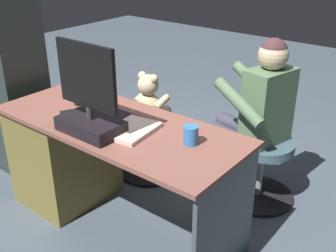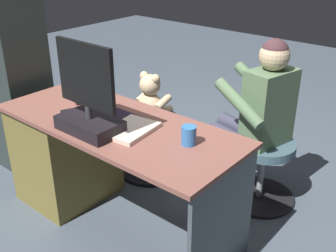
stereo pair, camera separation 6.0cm
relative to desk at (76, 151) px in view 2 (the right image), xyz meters
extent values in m
plane|color=#46515D|center=(-0.41, -0.35, -0.39)|extent=(10.00, 10.00, 0.00)
cube|color=brown|center=(-0.41, 0.00, 0.32)|extent=(1.57, 0.64, 0.03)
cube|color=olive|center=(0.11, 0.00, -0.04)|extent=(0.50, 0.59, 0.70)
cube|color=#41494D|center=(-1.18, 0.00, -0.04)|extent=(0.02, 0.58, 0.70)
cube|color=black|center=(-0.39, 0.17, 0.37)|extent=(0.37, 0.21, 0.08)
cylinder|color=#333338|center=(-0.39, 0.17, 0.45)|extent=(0.04, 0.04, 0.07)
cube|color=black|center=(-0.39, 0.17, 0.66)|extent=(0.42, 0.02, 0.35)
cube|color=black|center=(-0.39, 0.16, 0.66)|extent=(0.38, 0.00, 0.32)
cube|color=black|center=(-0.35, -0.05, 0.35)|extent=(0.42, 0.14, 0.02)
ellipsoid|color=#271F25|center=(-0.03, -0.06, 0.35)|extent=(0.06, 0.10, 0.04)
cylinder|color=#3372BF|center=(-0.91, -0.05, 0.39)|extent=(0.08, 0.08, 0.10)
cube|color=black|center=(-0.10, 0.06, 0.34)|extent=(0.10, 0.15, 0.02)
cube|color=beige|center=(-0.57, 0.03, 0.35)|extent=(0.25, 0.32, 0.02)
cylinder|color=black|center=(-0.13, -0.61, -0.38)|extent=(0.52, 0.52, 0.03)
cylinder|color=gray|center=(-0.13, -0.61, -0.18)|extent=(0.04, 0.04, 0.37)
cylinder|color=#474344|center=(-0.13, -0.61, 0.04)|extent=(0.43, 0.43, 0.06)
ellipsoid|color=#D1B187|center=(-0.13, -0.61, 0.17)|extent=(0.19, 0.16, 0.20)
sphere|color=#D1B187|center=(-0.13, -0.61, 0.33)|extent=(0.16, 0.16, 0.16)
sphere|color=beige|center=(-0.13, -0.68, 0.32)|extent=(0.06, 0.06, 0.06)
sphere|color=#D1B187|center=(-0.18, -0.61, 0.39)|extent=(0.07, 0.07, 0.07)
sphere|color=#D1B187|center=(-0.07, -0.61, 0.39)|extent=(0.07, 0.07, 0.07)
cylinder|color=#D1B187|center=(-0.22, -0.65, 0.21)|extent=(0.06, 0.15, 0.10)
cylinder|color=#D1B187|center=(-0.03, -0.65, 0.21)|extent=(0.06, 0.15, 0.10)
cylinder|color=#D1B187|center=(-0.18, -0.72, 0.10)|extent=(0.06, 0.12, 0.06)
cylinder|color=#D1B187|center=(-0.08, -0.72, 0.10)|extent=(0.06, 0.12, 0.06)
cylinder|color=black|center=(-0.98, -0.82, -0.38)|extent=(0.50, 0.50, 0.03)
cylinder|color=gray|center=(-0.98, -0.82, -0.18)|extent=(0.04, 0.04, 0.37)
cylinder|color=#3D5862|center=(-0.98, -0.82, 0.04)|extent=(0.42, 0.42, 0.06)
cube|color=#536E4C|center=(-0.98, -0.82, 0.32)|extent=(0.27, 0.36, 0.50)
sphere|color=tan|center=(-0.98, -0.82, 0.66)|extent=(0.19, 0.19, 0.19)
sphere|color=#44292D|center=(-0.98, -0.82, 0.68)|extent=(0.17, 0.17, 0.17)
cylinder|color=#536E4C|center=(-0.88, -0.59, 0.39)|extent=(0.40, 0.17, 0.24)
cylinder|color=#536E4C|center=(-0.79, -0.98, 0.39)|extent=(0.40, 0.17, 0.24)
cylinder|color=#38374A|center=(-0.81, -0.69, 0.09)|extent=(0.40, 0.20, 0.11)
cylinder|color=#38374A|center=(-0.62, -0.64, -0.16)|extent=(0.10, 0.10, 0.46)
cylinder|color=#38374A|center=(-0.77, -0.86, 0.09)|extent=(0.40, 0.20, 0.11)
cylinder|color=#38374A|center=(-0.58, -0.81, -0.16)|extent=(0.10, 0.10, 0.46)
cube|color=#28302D|center=(0.73, -0.05, 0.32)|extent=(0.44, 0.36, 1.42)
camera|label=1|loc=(-2.00, 1.52, 1.35)|focal=44.10mm
camera|label=2|loc=(-2.05, 1.48, 1.35)|focal=44.10mm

